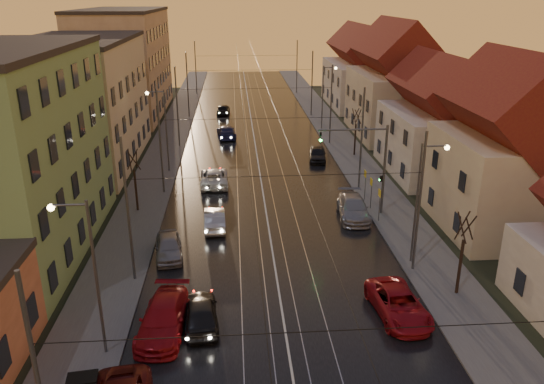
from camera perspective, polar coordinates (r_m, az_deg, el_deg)
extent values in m
plane|color=black|center=(25.73, 2.15, -18.86)|extent=(160.00, 160.00, 0.00)
cube|color=black|center=(61.96, -1.85, 5.31)|extent=(16.00, 120.00, 0.04)
cube|color=#4C4C4C|center=(62.38, -11.10, 5.08)|extent=(4.00, 120.00, 0.15)
cube|color=#4C4C4C|center=(63.13, 7.30, 5.49)|extent=(4.00, 120.00, 0.15)
cube|color=gray|center=(61.91, -3.89, 5.29)|extent=(0.06, 120.00, 0.03)
cube|color=gray|center=(61.93, -2.57, 5.32)|extent=(0.06, 120.00, 0.03)
cube|color=gray|center=(61.99, -1.14, 5.35)|extent=(0.06, 120.00, 0.03)
cube|color=gray|center=(62.08, 0.19, 5.38)|extent=(0.06, 120.00, 0.03)
cube|color=beige|center=(56.77, -19.81, 8.89)|extent=(10.00, 20.00, 12.00)
cube|color=#9B7F64|center=(79.74, -15.50, 13.14)|extent=(10.00, 24.00, 14.00)
cube|color=#C0AE94|center=(41.78, 23.68, 0.90)|extent=(8.50, 10.00, 7.00)
pyramid|color=maroon|center=(40.45, 24.77, 8.12)|extent=(8.67, 10.20, 3.80)
cube|color=#BBB7AD|center=(53.20, 17.39, 5.12)|extent=(9.00, 12.00, 6.00)
pyramid|color=maroon|center=(52.24, 17.92, 9.98)|extent=(9.18, 12.24, 3.20)
cube|color=#C0AE94|center=(66.84, 12.91, 9.22)|extent=(9.00, 14.00, 7.50)
pyramid|color=maroon|center=(66.00, 13.32, 14.11)|extent=(9.18, 14.28, 4.00)
cube|color=#BBB7AD|center=(84.04, 9.39, 11.36)|extent=(9.00, 16.00, 6.50)
pyramid|color=maroon|center=(83.41, 9.59, 14.75)|extent=(9.18, 16.32, 3.50)
cylinder|color=#595B60|center=(31.70, -15.23, -2.11)|extent=(0.16, 0.16, 9.00)
cylinder|color=#595B60|center=(32.95, 15.56, -1.27)|extent=(0.16, 0.16, 9.00)
cylinder|color=#595B60|center=(45.73, -11.92, 5.14)|extent=(0.16, 0.16, 9.00)
cylinder|color=#595B60|center=(46.61, 9.61, 5.58)|extent=(0.16, 0.16, 9.00)
cylinder|color=#595B60|center=(60.24, -10.16, 8.93)|extent=(0.16, 0.16, 9.00)
cylinder|color=#595B60|center=(60.90, 6.36, 9.25)|extent=(0.16, 0.16, 9.00)
cylinder|color=#595B60|center=(74.94, -9.07, 11.25)|extent=(0.16, 0.16, 9.00)
cylinder|color=#595B60|center=(75.47, 4.32, 11.51)|extent=(0.16, 0.16, 9.00)
cylinder|color=#595B60|center=(92.70, -8.21, 13.05)|extent=(0.16, 0.16, 9.00)
cylinder|color=#595B60|center=(93.14, 2.69, 13.26)|extent=(0.16, 0.16, 9.00)
cylinder|color=#595B60|center=(25.81, -18.32, -9.13)|extent=(0.14, 0.14, 8.00)
cylinder|color=#595B60|center=(24.45, -21.12, -1.31)|extent=(1.60, 0.10, 0.10)
sphere|color=#FFD88C|center=(24.71, -22.69, -1.56)|extent=(0.32, 0.32, 0.32)
cylinder|color=#595B60|center=(34.07, 15.26, -1.41)|extent=(0.14, 0.14, 8.00)
cylinder|color=#595B60|center=(33.16, 17.18, 4.74)|extent=(1.60, 0.10, 0.10)
sphere|color=#FFD88C|center=(33.45, 18.31, 4.56)|extent=(0.32, 0.32, 0.32)
cylinder|color=#595B60|center=(51.64, -11.28, 6.36)|extent=(0.14, 0.14, 8.00)
cylinder|color=#595B60|center=(50.98, -12.49, 10.47)|extent=(1.60, 0.10, 0.10)
sphere|color=#FFD88C|center=(51.10, -13.29, 10.31)|extent=(0.32, 0.32, 0.32)
cylinder|color=#595B60|center=(67.80, 5.46, 10.01)|extent=(0.14, 0.14, 8.00)
cylinder|color=#595B60|center=(67.35, 6.26, 13.19)|extent=(1.60, 0.10, 0.10)
sphere|color=#FFD88C|center=(67.50, 6.87, 13.09)|extent=(0.32, 0.32, 0.32)
cylinder|color=#595B60|center=(41.41, 11.97, 2.21)|extent=(0.20, 0.20, 7.20)
cylinder|color=#595B60|center=(39.87, 8.70, 6.65)|extent=(5.20, 0.14, 0.14)
imported|color=black|center=(39.56, 5.24, 5.80)|extent=(0.15, 0.18, 0.90)
sphere|color=#19FF3F|center=(39.48, 5.26, 5.54)|extent=(0.20, 0.20, 0.20)
cylinder|color=black|center=(43.05, -14.41, 0.10)|extent=(0.18, 0.18, 3.50)
cylinder|color=black|center=(42.29, -14.38, 3.39)|extent=(0.37, 0.92, 1.61)
cylinder|color=black|center=(42.49, -14.78, 3.43)|extent=(0.91, 0.40, 1.61)
cylinder|color=black|center=(42.21, -15.05, 3.30)|extent=(0.37, 0.92, 1.61)
cylinder|color=black|center=(42.02, -14.60, 3.26)|extent=(0.84, 0.54, 1.62)
cylinder|color=black|center=(32.13, 19.54, -7.72)|extent=(0.18, 0.18, 3.50)
cylinder|color=black|center=(31.22, 20.43, -3.47)|extent=(0.37, 0.92, 1.61)
cylinder|color=black|center=(31.22, 19.78, -3.39)|extent=(0.91, 0.40, 1.61)
cylinder|color=black|center=(30.89, 19.76, -3.64)|extent=(0.37, 0.92, 1.61)
cylinder|color=black|center=(30.93, 20.46, -3.71)|extent=(0.84, 0.54, 1.62)
cylinder|color=black|center=(57.12, 8.92, 5.54)|extent=(0.18, 0.18, 3.50)
cylinder|color=black|center=(56.65, 9.28, 8.05)|extent=(0.37, 0.92, 1.61)
cylinder|color=black|center=(56.72, 8.93, 8.09)|extent=(0.91, 0.40, 1.61)
cylinder|color=black|center=(56.39, 8.85, 8.02)|extent=(0.37, 0.92, 1.61)
cylinder|color=black|center=(56.34, 9.24, 7.98)|extent=(0.84, 0.54, 1.62)
imported|color=black|center=(28.58, -7.68, -12.70)|extent=(2.15, 4.51, 1.49)
imported|color=#98999D|center=(39.39, -6.19, -2.91)|extent=(1.71, 4.40, 1.43)
imported|color=#B9B9B9|center=(48.23, -6.24, 1.58)|extent=(2.60, 5.33, 1.46)
imported|color=#151941|center=(64.29, -4.93, 6.47)|extent=(2.56, 5.28, 1.48)
imported|color=black|center=(77.22, -5.27, 8.85)|extent=(1.97, 4.46, 1.49)
imported|color=maroon|center=(28.34, -11.57, -13.16)|extent=(2.67, 5.62, 1.58)
imported|color=gray|center=(35.67, -11.06, -5.79)|extent=(2.27, 4.46, 1.45)
imported|color=maroon|center=(29.82, 13.45, -11.65)|extent=(2.82, 5.36, 1.44)
imported|color=#96959B|center=(41.48, 8.74, -1.70)|extent=(2.58, 5.53, 1.56)
imported|color=black|center=(55.31, 4.91, 4.10)|extent=(2.25, 4.39, 1.43)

